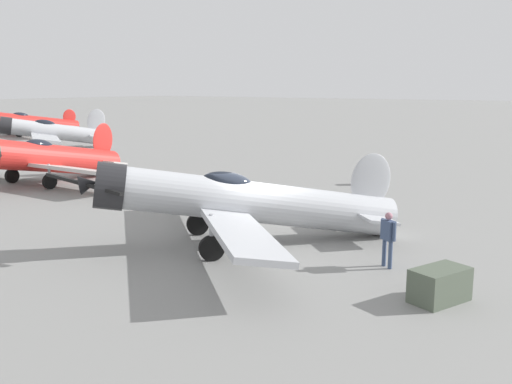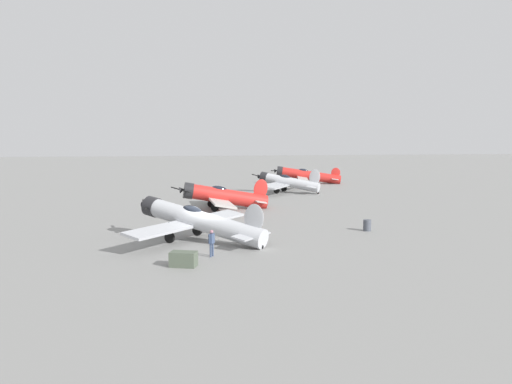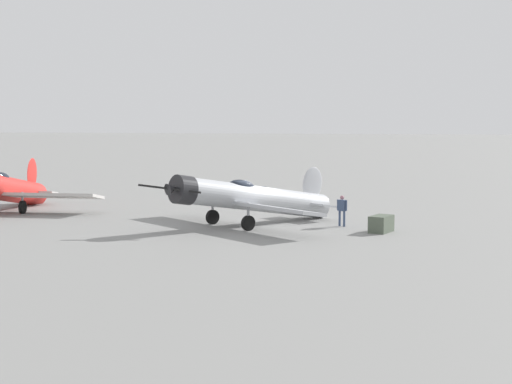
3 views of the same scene
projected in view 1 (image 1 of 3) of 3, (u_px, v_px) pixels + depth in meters
The scene contains 8 objects.
ground_plane at pixel (256, 243), 19.62m from camera, with size 400.00×400.00×0.00m, color gray.
airplane_foreground at pixel (241, 202), 19.23m from camera, with size 10.14×10.04×3.13m.
airplane_mid_apron at pixel (46, 159), 31.43m from camera, with size 12.72×10.32×3.39m.
airplane_far_line at pixel (49, 131), 48.41m from camera, with size 11.97×9.28×3.44m.
airplane_outer_stand at pixel (26, 122), 61.71m from camera, with size 12.61×11.86×3.08m.
ground_crew_mechanic at pixel (388, 234), 16.87m from camera, with size 0.57×0.43×1.68m.
equipment_crate at pixel (440, 285), 14.29m from camera, with size 1.34×1.70×0.86m.
fuel_drum at pixel (367, 176), 31.23m from camera, with size 0.65×0.65×0.90m.
Camera 1 is at (-10.81, 15.58, 5.35)m, focal length 40.08 mm.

